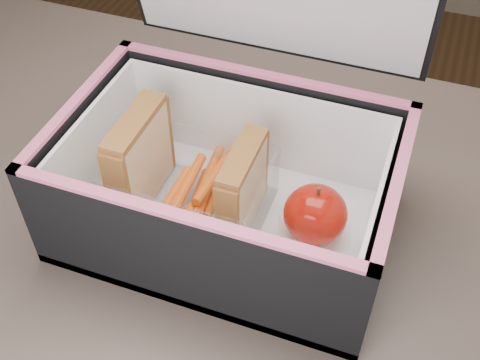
{
  "coord_description": "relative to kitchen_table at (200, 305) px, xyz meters",
  "views": [
    {
      "loc": [
        0.17,
        -0.34,
        1.25
      ],
      "look_at": [
        0.03,
        0.06,
        0.81
      ],
      "focal_mm": 45.0,
      "sensor_mm": 36.0,
      "label": 1
    }
  ],
  "objects": [
    {
      "name": "sandwich_right",
      "position": [
        0.03,
        0.05,
        0.16
      ],
      "size": [
        0.02,
        0.09,
        0.1
      ],
      "color": "#D4B684",
      "rests_on": "plastic_tub"
    },
    {
      "name": "red_apple",
      "position": [
        0.11,
        0.05,
        0.14
      ],
      "size": [
        0.06,
        0.06,
        0.07
      ],
      "rotation": [
        0.0,
        0.0,
        -0.0
      ],
      "color": "maroon",
      "rests_on": "paper_napkin"
    },
    {
      "name": "carrot_sticks",
      "position": [
        -0.02,
        0.06,
        0.12
      ],
      "size": [
        0.05,
        0.14,
        0.03
      ],
      "color": "#D2510C",
      "rests_on": "plastic_tub"
    },
    {
      "name": "sandwich_left",
      "position": [
        -0.08,
        0.05,
        0.16
      ],
      "size": [
        0.03,
        0.1,
        0.11
      ],
      "color": "#D4B684",
      "rests_on": "plastic_tub"
    },
    {
      "name": "kitchen_table",
      "position": [
        0.0,
        0.0,
        0.0
      ],
      "size": [
        1.2,
        0.8,
        0.75
      ],
      "color": "brown",
      "rests_on": "ground"
    },
    {
      "name": "plastic_tub",
      "position": [
        -0.02,
        0.05,
        0.14
      ],
      "size": [
        0.16,
        0.11,
        0.06
      ],
      "primitive_type": null,
      "color": "white",
      "rests_on": "lunch_bag"
    },
    {
      "name": "paper_napkin",
      "position": [
        0.11,
        0.06,
        0.11
      ],
      "size": [
        0.09,
        0.09,
        0.01
      ],
      "primitive_type": "cube",
      "rotation": [
        0.0,
        0.0,
        0.2
      ],
      "color": "white",
      "rests_on": "lunch_bag"
    },
    {
      "name": "lunch_bag",
      "position": [
        0.02,
        0.06,
        0.16
      ],
      "size": [
        0.33,
        0.27,
        0.33
      ],
      "color": "black",
      "rests_on": "kitchen_table"
    }
  ]
}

